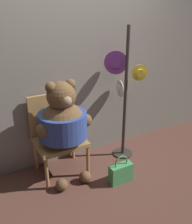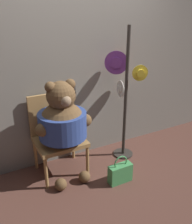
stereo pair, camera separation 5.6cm
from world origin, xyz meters
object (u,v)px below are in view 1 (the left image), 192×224
chair (57,132)px  teddy_bear (63,122)px  handbag_on_ground (121,173)px  hat_display_rack (124,92)px

chair → teddy_bear: 0.27m
teddy_bear → chair: bearing=96.7°
teddy_bear → handbag_on_ground: bearing=-39.7°
chair → handbag_on_ground: bearing=-48.1°
handbag_on_ground → teddy_bear: bearing=140.3°
handbag_on_ground → chair: bearing=131.9°
teddy_bear → hat_display_rack: 0.95m
teddy_bear → hat_display_rack: size_ratio=0.70×
teddy_bear → hat_display_rack: bearing=6.2°
hat_display_rack → handbag_on_ground: 1.05m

